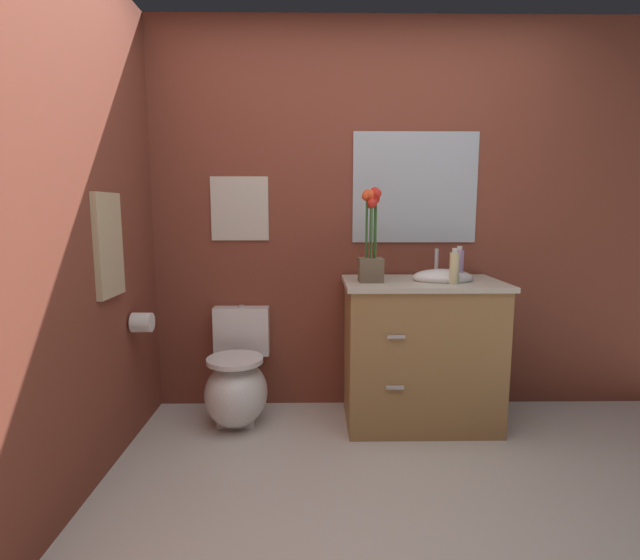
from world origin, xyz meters
name	(u,v)px	position (x,y,z in m)	size (l,w,h in m)	color
ground_plane	(395,560)	(0.00, 0.00, 0.00)	(8.96, 8.96, 0.00)	beige
wall_back	(391,219)	(0.20, 1.52, 1.25)	(4.18, 0.05, 2.50)	brown
wall_left	(65,224)	(-1.37, 0.45, 1.25)	(0.05, 4.18, 2.50)	brown
toilet	(237,383)	(-0.78, 1.22, 0.24)	(0.38, 0.59, 0.69)	white
vanity_cabinet	(421,351)	(0.35, 1.19, 0.46)	(0.94, 0.56, 1.07)	#9E7242
flower_vase	(371,245)	(0.03, 1.16, 1.11)	(0.14, 0.14, 0.55)	brown
soap_bottle	(458,267)	(0.58, 1.26, 0.97)	(0.06, 0.06, 0.17)	#B28CBF
lotion_bottle	(459,265)	(0.55, 1.15, 0.99)	(0.05, 0.05, 0.21)	#B28CBF
hand_wash_bottle	(454,268)	(0.50, 1.07, 0.98)	(0.05, 0.05, 0.20)	beige
wall_poster	(240,209)	(-0.78, 1.49, 1.32)	(0.37, 0.01, 0.41)	beige
wall_mirror	(415,188)	(0.35, 1.49, 1.45)	(0.80, 0.01, 0.70)	#B2BCC6
hanging_towel	(109,245)	(-1.33, 0.77, 1.13)	(0.03, 0.28, 0.52)	tan
toilet_paper_roll	(142,322)	(-1.27, 1.02, 0.68)	(0.11, 0.11, 0.11)	white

